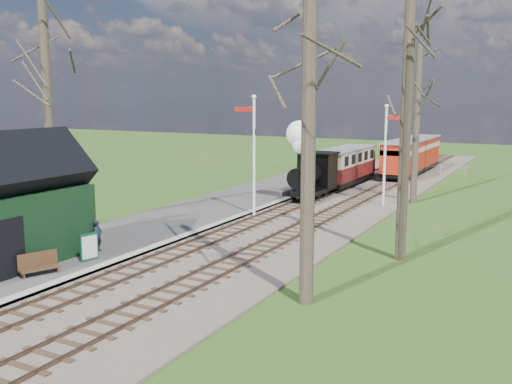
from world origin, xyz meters
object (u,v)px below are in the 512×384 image
Objects in this scene: locomotive at (310,166)px; semaphore_near at (253,147)px; coach at (345,165)px; person at (98,236)px; station_shed at (2,208)px; red_carriage_a at (403,158)px; sign_board at (89,247)px; red_carriage_b at (420,152)px; semaphore_far at (387,147)px; bench at (39,264)px.

semaphore_near is at bearing -97.65° from locomotive.
person is at bearing -97.14° from coach.
red_carriage_a is (6.90, 29.09, -0.68)m from station_shed.
coach is (4.30, 23.70, -0.71)m from station_shed.
station_shed is 6.15× the size of sign_board.
station_shed is 35.27m from red_carriage_b.
red_carriage_b is 5.32× the size of sign_board.
semaphore_far reaches higher than bench.
semaphore_near reaches higher than station_shed.
coach is (-4.37, 5.70, -1.80)m from semaphore_far.
semaphore_far reaches higher than person.
coach is (0.01, 6.07, -0.57)m from locomotive.
station_shed is at bearing -142.21° from sign_board.
semaphore_far is (8.67, 18.00, 1.08)m from station_shed.
person is at bearing 59.39° from station_shed.
person is at bearing 119.43° from sign_board.
coach is at bearing 84.76° from sign_board.
red_carriage_a and red_carriage_b have the same top height.
bench is (1.98, -0.26, -1.71)m from station_shed.
station_shed is 18.15m from locomotive.
red_carriage_b is (-1.77, 16.58, -1.77)m from semaphore_far.
semaphore_far is at bearing -80.91° from red_carriage_a.
semaphore_far reaches higher than coach.
semaphore_near is 17.53m from red_carriage_a.
semaphore_far is (5.14, 6.00, -0.27)m from semaphore_near.
semaphore_near is 9.75m from person.
red_carriage_b is 35.20m from bench.
sign_board is at bearing 37.79° from station_shed.
person reaches higher than bench.
red_carriage_a is at bearing 99.09° from semaphore_far.
bench is at bearing 176.42° from person.
semaphore_near is 11.91m from coach.
semaphore_near is at bearing -20.37° from person.
semaphore_near is 10.71m from sign_board.
coach is at bearing 86.24° from semaphore_near.
sign_board is at bearing -98.00° from red_carriage_b.
locomotive is at bearing -18.96° from person.
coach is at bearing -115.77° from red_carriage_a.
semaphore_near is 5.00× the size of person.
station_shed is 29.90m from red_carriage_a.
semaphore_far is at bearing -33.73° from person.
semaphore_far is 19.65m from bench.
station_shed reaches higher than person.
bench is at bearing -99.52° from red_carriage_a.
coach is at bearing 127.50° from semaphore_far.
person is (-1.85, -9.16, -2.80)m from semaphore_near.
sign_board is at bearing -111.47° from semaphore_far.
locomotive is 17.16m from red_carriage_b.
bench is (-4.92, -29.34, -1.03)m from red_carriage_a.
coach reaches higher than bench.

